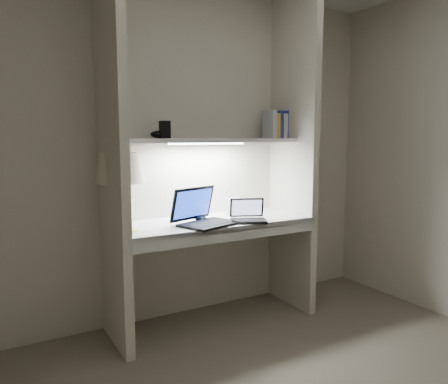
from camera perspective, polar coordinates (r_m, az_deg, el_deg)
back_wall at (r=3.39m, az=-3.64°, el=5.08°), size 3.20×0.01×2.50m
alcove_panel_left at (r=2.87m, az=-14.39°, el=4.47°), size 0.06×0.55×2.50m
alcove_panel_right at (r=3.55m, az=9.05°, el=5.10°), size 0.06×0.55×2.50m
desk at (r=3.21m, az=-1.39°, el=-4.05°), size 1.40×0.55×0.04m
desk_apron at (r=2.99m, az=0.99°, el=-5.46°), size 1.46×0.03×0.10m
shelf at (r=3.23m, az=-2.23°, el=6.75°), size 1.40×0.36×0.03m
strip_light at (r=3.23m, az=-2.23°, el=6.36°), size 0.60×0.04×0.02m
table_lamp at (r=3.04m, az=-13.39°, el=1.99°), size 0.34×0.34×0.50m
laptop_main at (r=3.05m, az=-2.77°, el=-3.16°), size 0.47×0.43×0.26m
laptop_netbook at (r=3.16m, az=3.14°, el=-3.14°), size 0.32×0.30×0.16m
speaker at (r=3.36m, az=1.28°, el=-1.98°), size 0.10×0.07×0.14m
mouse at (r=3.18m, az=-3.07°, el=-3.46°), size 0.11×0.09×0.03m
cable_coil at (r=3.12m, az=-2.97°, el=-3.86°), size 0.13×0.13×0.01m
sticky_note at (r=2.90m, az=-12.07°, el=-4.97°), size 0.09×0.09×0.00m
book_row at (r=3.58m, az=7.04°, el=8.65°), size 0.21×0.15×0.22m
shelf_box at (r=3.13m, az=-7.74°, el=8.08°), size 0.07×0.06×0.12m
shelf_gadget at (r=3.14m, az=-8.55°, el=7.45°), size 0.15×0.12×0.05m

